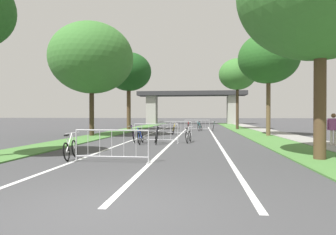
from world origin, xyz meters
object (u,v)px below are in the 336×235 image
(bicycle_blue_4, at_px, (140,137))
(bicycle_yellow_3, at_px, (173,130))
(bicycle_purple_2, at_px, (133,135))
(pedestrian_with_backpack, at_px, (333,126))
(tree_left_cypress_far, at_px, (129,72))
(crowd_barrier_third, at_px, (176,128))
(crowd_barrier_second, at_px, (156,133))
(tree_left_maple_mid, at_px, (92,58))
(tree_right_pine_far, at_px, (268,58))
(bicycle_silver_1, at_px, (188,136))
(bicycle_green_7, at_px, (213,127))
(tree_right_pine_near, at_px, (237,74))
(bicycle_teal_0, at_px, (200,127))
(bicycle_black_8, at_px, (156,137))
(crowd_barrier_fourth, at_px, (197,125))
(bicycle_white_5, at_px, (70,149))
(bicycle_red_6, at_px, (188,127))
(crowd_barrier_nearest, at_px, (112,146))

(bicycle_blue_4, bearing_deg, bicycle_yellow_3, -101.37)
(bicycle_purple_2, xyz_separation_m, pedestrian_with_backpack, (10.15, -1.21, 0.60))
(tree_left_cypress_far, relative_size, crowd_barrier_third, 3.22)
(pedestrian_with_backpack, bearing_deg, crowd_barrier_second, 178.09)
(crowd_barrier_third, bearing_deg, tree_left_maple_mid, -161.14)
(tree_right_pine_far, xyz_separation_m, bicycle_silver_1, (-5.51, -5.31, -5.24))
(tree_left_maple_mid, relative_size, bicycle_green_7, 5.04)
(crowd_barrier_second, distance_m, pedestrian_with_backpack, 8.82)
(bicycle_blue_4, bearing_deg, crowd_barrier_second, -150.43)
(tree_right_pine_near, distance_m, bicycle_teal_0, 7.47)
(bicycle_teal_0, xyz_separation_m, bicycle_green_7, (1.32, 0.18, -0.04))
(tree_left_cypress_far, bearing_deg, bicycle_blue_4, -73.23)
(tree_left_cypress_far, relative_size, bicycle_black_8, 4.54)
(crowd_barrier_fourth, xyz_separation_m, bicycle_yellow_3, (-1.76, -6.05, -0.17))
(tree_left_cypress_far, height_order, bicycle_white_5, tree_left_cypress_far)
(bicycle_yellow_3, distance_m, bicycle_black_8, 7.32)
(tree_right_pine_far, bearing_deg, bicycle_teal_0, 127.13)
(tree_left_maple_mid, xyz_separation_m, tree_right_pine_near, (11.66, 11.13, 0.24))
(bicycle_blue_4, relative_size, bicycle_white_5, 1.06)
(bicycle_black_8, bearing_deg, bicycle_blue_4, 169.01)
(bicycle_blue_4, relative_size, bicycle_black_8, 0.95)
(tree_right_pine_near, height_order, bicycle_purple_2, tree_right_pine_near)
(bicycle_green_7, bearing_deg, crowd_barrier_second, -103.48)
(bicycle_yellow_3, bearing_deg, crowd_barrier_fourth, -113.45)
(crowd_barrier_third, relative_size, bicycle_teal_0, 1.46)
(tree_left_maple_mid, height_order, bicycle_teal_0, tree_left_maple_mid)
(bicycle_silver_1, bearing_deg, tree_right_pine_far, 50.54)
(tree_left_cypress_far, bearing_deg, bicycle_silver_1, -62.74)
(tree_right_pine_far, xyz_separation_m, crowd_barrier_second, (-7.24, -5.83, -5.08))
(bicycle_teal_0, bearing_deg, bicycle_red_6, 7.38)
(tree_right_pine_far, xyz_separation_m, bicycle_blue_4, (-8.01, -6.32, -5.25))
(tree_left_cypress_far, xyz_separation_m, pedestrian_with_backpack, (13.78, -14.35, -5.02))
(tree_left_maple_mid, height_order, bicycle_purple_2, tree_left_maple_mid)
(tree_left_cypress_far, bearing_deg, crowd_barrier_nearest, -77.13)
(tree_right_pine_far, height_order, bicycle_yellow_3, tree_right_pine_far)
(crowd_barrier_third, bearing_deg, bicycle_green_7, 62.75)
(crowd_barrier_second, relative_size, pedestrian_with_backpack, 1.55)
(tree_left_maple_mid, distance_m, bicycle_silver_1, 9.67)
(bicycle_black_8, bearing_deg, tree_left_cypress_far, 98.44)
(bicycle_teal_0, bearing_deg, bicycle_green_7, -159.64)
(bicycle_silver_1, distance_m, bicycle_yellow_3, 6.48)
(bicycle_silver_1, height_order, bicycle_red_6, bicycle_red_6)
(crowd_barrier_third, relative_size, bicycle_green_7, 1.54)
(tree_right_pine_far, bearing_deg, bicycle_yellow_3, 171.76)
(crowd_barrier_third, xyz_separation_m, bicycle_white_5, (-2.56, -12.40, -0.17))
(bicycle_yellow_3, bearing_deg, bicycle_blue_4, 74.58)
(bicycle_yellow_3, height_order, bicycle_blue_4, bicycle_yellow_3)
(tree_left_cypress_far, xyz_separation_m, bicycle_black_8, (5.10, -14.06, -5.60))
(crowd_barrier_second, distance_m, crowd_barrier_third, 6.46)
(crowd_barrier_third, relative_size, crowd_barrier_fourth, 1.00)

